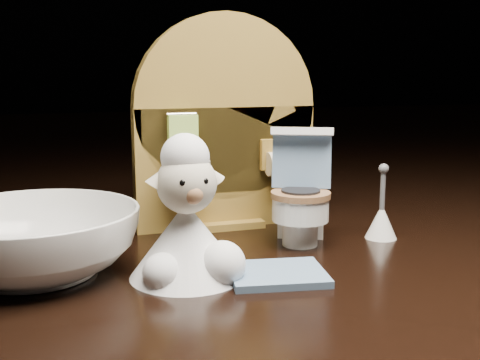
% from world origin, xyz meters
% --- Properties ---
extents(backdrop_panel, '(0.13, 0.05, 0.15)m').
position_xyz_m(backdrop_panel, '(-0.00, 0.06, 0.07)').
color(backdrop_panel, olive).
rests_on(backdrop_panel, ground).
extents(toy_toilet, '(0.05, 0.05, 0.08)m').
position_xyz_m(toy_toilet, '(0.03, 0.01, 0.03)').
color(toy_toilet, white).
rests_on(toy_toilet, ground).
extents(bath_mat, '(0.06, 0.05, 0.00)m').
position_xyz_m(bath_mat, '(-0.00, -0.05, 0.00)').
color(bath_mat, slate).
rests_on(bath_mat, ground).
extents(toilet_brush, '(0.02, 0.02, 0.05)m').
position_xyz_m(toilet_brush, '(0.09, -0.00, 0.01)').
color(toilet_brush, white).
rests_on(toilet_brush, ground).
extents(plush_lamb, '(0.06, 0.06, 0.08)m').
position_xyz_m(plush_lamb, '(-0.05, -0.04, 0.03)').
color(plush_lamb, white).
rests_on(plush_lamb, ground).
extents(ceramic_bowl, '(0.13, 0.13, 0.04)m').
position_xyz_m(ceramic_bowl, '(-0.13, -0.00, 0.02)').
color(ceramic_bowl, white).
rests_on(ceramic_bowl, ground).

